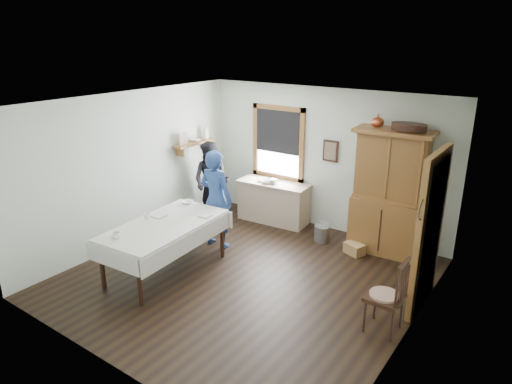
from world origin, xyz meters
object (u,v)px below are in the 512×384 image
dining_table (166,248)px  work_counter (273,202)px  china_hutch (389,193)px  figure_dark (212,184)px  spindle_chair (385,294)px  wicker_basket (354,249)px  woman_blue (216,203)px  pail (322,233)px

dining_table → work_counter: bearing=84.5°
china_hutch → figure_dark: 3.47m
dining_table → spindle_chair: (3.37, 0.51, 0.11)m
spindle_chair → wicker_basket: spindle_chair is taller
wicker_basket → china_hutch: bearing=46.6°
woman_blue → figure_dark: (-0.87, 0.90, -0.07)m
china_hutch → dining_table: (-2.57, -2.69, -0.67)m
dining_table → wicker_basket: bearing=46.3°
work_counter → china_hutch: size_ratio=0.67×
work_counter → pail: size_ratio=4.84×
dining_table → spindle_chair: 3.41m
china_hutch → dining_table: bearing=-137.4°
work_counter → wicker_basket: work_counter is taller
spindle_chair → figure_dark: bearing=161.8°
wicker_basket → figure_dark: (-3.03, -0.20, 0.65)m
pail → figure_dark: figure_dark is taller
figure_dark → china_hutch: bearing=-4.1°
china_hutch → pail: china_hutch is taller
china_hutch → figure_dark: (-3.40, -0.60, -0.33)m
woman_blue → figure_dark: size_ratio=1.10×
wicker_basket → woman_blue: (-2.16, -1.10, 0.72)m
china_hutch → woman_blue: china_hutch is taller
dining_table → woman_blue: (0.05, 1.20, 0.41)m
pail → spindle_chair: bearing=-45.9°
work_counter → wicker_basket: (1.95, -0.41, -0.32)m
work_counter → figure_dark: bearing=-154.9°
work_counter → spindle_chair: spindle_chair is taller
china_hutch → spindle_chair: (0.80, -2.19, -0.56)m
dining_table → woman_blue: 1.27m
pail → wicker_basket: pail is taller
figure_dark → pail: bearing=-5.8°
spindle_chair → pail: size_ratio=3.47×
china_hutch → wicker_basket: china_hutch is taller
china_hutch → spindle_chair: 2.39m
wicker_basket → woman_blue: woman_blue is taller
spindle_chair → wicker_basket: 2.18m
dining_table → figure_dark: bearing=111.5°
dining_table → wicker_basket: (2.20, 2.30, -0.32)m
spindle_chair → woman_blue: bearing=170.8°
work_counter → dining_table: (-0.26, -2.71, -0.00)m
china_hutch → wicker_basket: 1.12m
dining_table → pail: 2.88m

